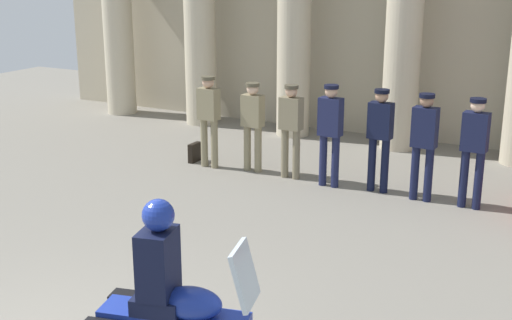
% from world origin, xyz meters
% --- Properties ---
extents(officer_in_row_0, '(0.39, 0.24, 1.69)m').
position_xyz_m(officer_in_row_0, '(-2.05, 6.39, 1.00)').
color(officer_in_row_0, '#847A5B').
rests_on(officer_in_row_0, ground_plane).
extents(officer_in_row_1, '(0.39, 0.24, 1.61)m').
position_xyz_m(officer_in_row_1, '(-1.22, 6.54, 0.95)').
color(officer_in_row_1, '#847A5B').
rests_on(officer_in_row_1, ground_plane).
extents(officer_in_row_2, '(0.39, 0.24, 1.65)m').
position_xyz_m(officer_in_row_2, '(-0.45, 6.49, 0.98)').
color(officer_in_row_2, '#7A7056').
rests_on(officer_in_row_2, ground_plane).
extents(officer_in_row_3, '(0.39, 0.24, 1.73)m').
position_xyz_m(officer_in_row_3, '(0.32, 6.39, 1.02)').
color(officer_in_row_3, '#191E42').
rests_on(officer_in_row_3, ground_plane).
extents(officer_in_row_4, '(0.39, 0.24, 1.71)m').
position_xyz_m(officer_in_row_4, '(1.14, 6.51, 1.01)').
color(officer_in_row_4, black).
rests_on(officer_in_row_4, ground_plane).
extents(officer_in_row_5, '(0.39, 0.24, 1.72)m').
position_xyz_m(officer_in_row_5, '(1.88, 6.42, 1.02)').
color(officer_in_row_5, '#141938').
rests_on(officer_in_row_5, ground_plane).
extents(officer_in_row_6, '(0.39, 0.24, 1.72)m').
position_xyz_m(officer_in_row_6, '(2.64, 6.43, 1.02)').
color(officer_in_row_6, '#141938').
rests_on(officer_in_row_6, ground_plane).
extents(briefcase_on_ground, '(0.10, 0.32, 0.36)m').
position_xyz_m(briefcase_on_ground, '(-2.48, 6.54, 0.18)').
color(briefcase_on_ground, black).
rests_on(briefcase_on_ground, ground_plane).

